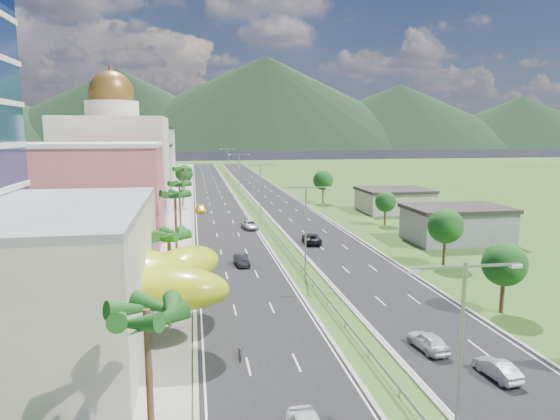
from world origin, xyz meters
TOP-DOWN VIEW (x-y plane):
  - ground at (0.00, 0.00)m, footprint 500.00×500.00m
  - road_left at (-7.50, 90.00)m, footprint 11.00×260.00m
  - road_right at (7.50, 90.00)m, footprint 11.00×260.00m
  - sidewalk_left at (-17.00, 90.00)m, footprint 7.00×260.00m
  - median_guardrail at (0.00, 71.99)m, footprint 0.10×216.06m
  - streetlight_median_a at (0.00, -25.00)m, footprint 6.04×0.25m
  - streetlight_median_b at (0.00, 10.00)m, footprint 6.04×0.25m
  - streetlight_median_c at (0.00, 50.00)m, footprint 6.04×0.25m
  - streetlight_median_d at (0.00, 95.00)m, footprint 6.04×0.25m
  - streetlight_median_e at (0.00, 140.00)m, footprint 6.04×0.25m
  - lime_canopy at (-20.00, -4.00)m, footprint 18.00×15.00m
  - pink_shophouse at (-28.00, 32.00)m, footprint 20.00×15.00m
  - domed_building at (-28.00, 55.00)m, footprint 20.00×20.00m
  - midrise_grey at (-27.00, 80.00)m, footprint 16.00×15.00m
  - midrise_beige at (-27.00, 102.00)m, footprint 16.00×15.00m
  - midrise_white at (-27.00, 125.00)m, footprint 16.00×15.00m
  - shed_near at (28.00, 25.00)m, footprint 15.00×10.00m
  - shed_far at (30.00, 55.00)m, footprint 14.00×12.00m
  - palm_tree_a at (-15.50, -22.00)m, footprint 3.60×3.60m
  - palm_tree_b at (-15.50, 2.00)m, footprint 3.60×3.60m
  - palm_tree_c at (-15.50, 22.00)m, footprint 3.60×3.60m
  - palm_tree_d at (-15.50, 45.00)m, footprint 3.60×3.60m
  - palm_tree_e at (-15.50, 70.00)m, footprint 3.60×3.60m
  - leafy_tree_lfar at (-15.50, 95.00)m, footprint 4.90×4.90m
  - leafy_tree_ra at (16.00, -5.00)m, footprint 4.20×4.20m
  - leafy_tree_rb at (19.00, 12.00)m, footprint 4.55×4.55m
  - leafy_tree_rc at (22.00, 40.00)m, footprint 3.85×3.85m
  - leafy_tree_rd at (18.00, 70.00)m, footprint 4.90×4.90m
  - mountain_ridge at (60.00, 450.00)m, footprint 860.00×140.00m
  - car_dark_left at (-7.06, 16.30)m, footprint 1.93×4.35m
  - car_silver_mid_left at (-3.20, 40.44)m, footprint 3.04×5.45m
  - car_yellow_far_left at (-11.54, 60.57)m, footprint 2.62×5.07m
  - car_white_near_right at (5.15, -11.64)m, footprint 2.22×4.46m
  - car_silver_right at (7.87, -16.73)m, footprint 1.84×4.06m
  - car_dark_far_right at (4.89, 27.22)m, footprint 3.13×5.84m
  - motorcycle at (-9.80, -10.40)m, footprint 0.61×1.87m

SIDE VIEW (x-z plane):
  - ground at x=0.00m, z-range 0.00..0.00m
  - mountain_ridge at x=60.00m, z-range -45.00..45.00m
  - road_left at x=-7.50m, z-range 0.00..0.04m
  - road_right at x=7.50m, z-range 0.00..0.04m
  - sidewalk_left at x=-17.00m, z-range 0.00..0.12m
  - median_guardrail at x=0.00m, z-range 0.24..1.00m
  - motorcycle at x=-9.80m, z-range 0.04..1.22m
  - car_silver_right at x=7.87m, z-range 0.04..1.33m
  - car_dark_left at x=-7.06m, z-range 0.04..1.43m
  - car_yellow_far_left at x=-11.54m, z-range 0.04..1.45m
  - car_silver_mid_left at x=-3.20m, z-range 0.04..1.48m
  - car_white_near_right at x=5.15m, z-range 0.04..1.50m
  - car_dark_far_right at x=4.89m, z-range 0.04..1.60m
  - shed_far at x=30.00m, z-range 0.00..4.40m
  - shed_near at x=28.00m, z-range 0.00..5.00m
  - leafy_tree_rc at x=22.00m, z-range 1.21..7.54m
  - leafy_tree_ra at x=16.00m, z-range 1.33..8.23m
  - lime_canopy at x=-20.00m, z-range 1.29..8.69m
  - leafy_tree_rb at x=19.00m, z-range 1.44..8.92m
  - leafy_tree_lfar at x=-15.50m, z-range 1.55..9.60m
  - leafy_tree_rd at x=18.00m, z-range 1.55..9.60m
  - midrise_beige at x=-27.00m, z-range 0.00..13.00m
  - streetlight_median_a at x=0.00m, z-range 1.25..12.25m
  - streetlight_median_b at x=0.00m, z-range 1.25..12.25m
  - streetlight_median_c at x=0.00m, z-range 1.25..12.25m
  - streetlight_median_d at x=0.00m, z-range 1.25..12.25m
  - streetlight_median_e at x=0.00m, z-range 1.25..12.25m
  - palm_tree_b at x=-15.50m, z-range 3.01..11.11m
  - pink_shophouse at x=-28.00m, z-range 0.00..15.00m
  - palm_tree_d at x=-15.50m, z-range 3.24..11.84m
  - midrise_grey at x=-27.00m, z-range 0.00..16.00m
  - palm_tree_a at x=-15.50m, z-range 3.47..12.57m
  - palm_tree_e at x=-15.50m, z-range 3.61..13.01m
  - palm_tree_c at x=-15.50m, z-range 3.70..13.30m
  - midrise_white at x=-27.00m, z-range 0.00..18.00m
  - domed_building at x=-28.00m, z-range -3.00..25.70m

